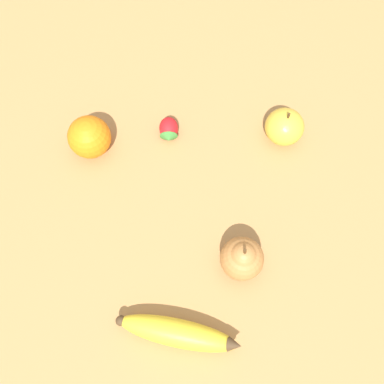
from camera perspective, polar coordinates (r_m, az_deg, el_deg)
name	(u,v)px	position (r m, az deg, el deg)	size (l,w,h in m)	color
ground_plane	(205,193)	(0.85, 1.65, -0.10)	(3.00, 3.00, 0.00)	#A87A47
banana	(179,333)	(0.77, -1.71, -17.49)	(0.17, 0.18, 0.04)	yellow
orange	(89,137)	(0.88, -12.90, 6.82)	(0.08, 0.08, 0.08)	orange
pear	(242,258)	(0.78, 6.38, -8.34)	(0.08, 0.08, 0.09)	#B2753D
strawberry	(169,130)	(0.89, -2.98, 7.88)	(0.06, 0.06, 0.04)	red
apple	(284,127)	(0.90, 11.66, 8.11)	(0.08, 0.08, 0.08)	gold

